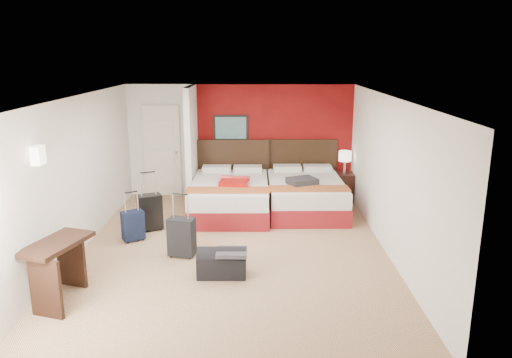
{
  "coord_description": "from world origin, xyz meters",
  "views": [
    {
      "loc": [
        0.42,
        -7.54,
        3.15
      ],
      "look_at": [
        0.37,
        0.8,
        1.0
      ],
      "focal_mm": 34.26,
      "sensor_mm": 36.0,
      "label": 1
    }
  ],
  "objects_px": {
    "bed_left": "(230,197)",
    "suitcase_navy": "(133,227)",
    "nightstand": "(344,187)",
    "desk": "(59,271)",
    "suitcase_charcoal": "(182,238)",
    "suitcase_black": "(150,213)",
    "red_suitcase_open": "(235,181)",
    "bed_right": "(305,196)",
    "table_lamp": "(345,162)",
    "duffel_bag": "(222,264)"
  },
  "relations": [
    {
      "from": "duffel_bag",
      "to": "bed_left",
      "type": "bearing_deg",
      "value": 90.78
    },
    {
      "from": "suitcase_black",
      "to": "suitcase_charcoal",
      "type": "height_order",
      "value": "suitcase_black"
    },
    {
      "from": "bed_left",
      "to": "suitcase_black",
      "type": "distance_m",
      "value": 1.73
    },
    {
      "from": "bed_left",
      "to": "desk",
      "type": "distance_m",
      "value": 4.16
    },
    {
      "from": "bed_left",
      "to": "suitcase_charcoal",
      "type": "bearing_deg",
      "value": -106.91
    },
    {
      "from": "bed_right",
      "to": "table_lamp",
      "type": "distance_m",
      "value": 1.33
    },
    {
      "from": "desk",
      "to": "bed_left",
      "type": "bearing_deg",
      "value": 78.17
    },
    {
      "from": "bed_right",
      "to": "red_suitcase_open",
      "type": "bearing_deg",
      "value": -171.54
    },
    {
      "from": "suitcase_navy",
      "to": "suitcase_black",
      "type": "bearing_deg",
      "value": 38.09
    },
    {
      "from": "suitcase_black",
      "to": "duffel_bag",
      "type": "xyz_separation_m",
      "value": [
        1.45,
        -1.9,
        -0.14
      ]
    },
    {
      "from": "nightstand",
      "to": "red_suitcase_open",
      "type": "bearing_deg",
      "value": -151.2
    },
    {
      "from": "red_suitcase_open",
      "to": "nightstand",
      "type": "relative_size",
      "value": 1.27
    },
    {
      "from": "red_suitcase_open",
      "to": "desk",
      "type": "bearing_deg",
      "value": -114.29
    },
    {
      "from": "red_suitcase_open",
      "to": "duffel_bag",
      "type": "bearing_deg",
      "value": -84.62
    },
    {
      "from": "red_suitcase_open",
      "to": "suitcase_navy",
      "type": "distance_m",
      "value": 2.25
    },
    {
      "from": "bed_left",
      "to": "suitcase_navy",
      "type": "distance_m",
      "value": 2.2
    },
    {
      "from": "suitcase_charcoal",
      "to": "suitcase_black",
      "type": "bearing_deg",
      "value": 135.47
    },
    {
      "from": "red_suitcase_open",
      "to": "suitcase_charcoal",
      "type": "xyz_separation_m",
      "value": [
        -0.74,
        -2.09,
        -0.4
      ]
    },
    {
      "from": "bed_left",
      "to": "suitcase_navy",
      "type": "bearing_deg",
      "value": -136.82
    },
    {
      "from": "bed_left",
      "to": "duffel_bag",
      "type": "relative_size",
      "value": 3.12
    },
    {
      "from": "red_suitcase_open",
      "to": "nightstand",
      "type": "distance_m",
      "value": 2.6
    },
    {
      "from": "nightstand",
      "to": "suitcase_charcoal",
      "type": "height_order",
      "value": "nightstand"
    },
    {
      "from": "bed_right",
      "to": "nightstand",
      "type": "xyz_separation_m",
      "value": [
        0.92,
        0.79,
        -0.02
      ]
    },
    {
      "from": "red_suitcase_open",
      "to": "suitcase_black",
      "type": "relative_size",
      "value": 1.2
    },
    {
      "from": "table_lamp",
      "to": "suitcase_black",
      "type": "relative_size",
      "value": 0.77
    },
    {
      "from": "suitcase_black",
      "to": "desk",
      "type": "height_order",
      "value": "desk"
    },
    {
      "from": "bed_left",
      "to": "suitcase_black",
      "type": "bearing_deg",
      "value": -145.3
    },
    {
      "from": "suitcase_black",
      "to": "suitcase_navy",
      "type": "relative_size",
      "value": 1.28
    },
    {
      "from": "suitcase_black",
      "to": "duffel_bag",
      "type": "bearing_deg",
      "value": -77.96
    },
    {
      "from": "bed_right",
      "to": "suitcase_black",
      "type": "distance_m",
      "value": 3.16
    },
    {
      "from": "table_lamp",
      "to": "suitcase_charcoal",
      "type": "distance_m",
      "value": 4.43
    },
    {
      "from": "desk",
      "to": "suitcase_black",
      "type": "bearing_deg",
      "value": 94.3
    },
    {
      "from": "bed_left",
      "to": "suitcase_navy",
      "type": "height_order",
      "value": "bed_left"
    },
    {
      "from": "desk",
      "to": "suitcase_charcoal",
      "type": "bearing_deg",
      "value": 63.83
    },
    {
      "from": "nightstand",
      "to": "suitcase_black",
      "type": "bearing_deg",
      "value": -148.44
    },
    {
      "from": "nightstand",
      "to": "suitcase_navy",
      "type": "height_order",
      "value": "nightstand"
    },
    {
      "from": "bed_left",
      "to": "suitcase_navy",
      "type": "xyz_separation_m",
      "value": [
        -1.59,
        -1.52,
        -0.08
      ]
    },
    {
      "from": "suitcase_black",
      "to": "bed_right",
      "type": "bearing_deg",
      "value": -4.31
    },
    {
      "from": "bed_left",
      "to": "bed_right",
      "type": "relative_size",
      "value": 1.02
    },
    {
      "from": "nightstand",
      "to": "desk",
      "type": "height_order",
      "value": "desk"
    },
    {
      "from": "bed_right",
      "to": "nightstand",
      "type": "height_order",
      "value": "bed_right"
    },
    {
      "from": "bed_left",
      "to": "suitcase_charcoal",
      "type": "relative_size",
      "value": 3.63
    },
    {
      "from": "suitcase_navy",
      "to": "duffel_bag",
      "type": "bearing_deg",
      "value": -72.88
    },
    {
      "from": "suitcase_navy",
      "to": "duffel_bag",
      "type": "xyz_separation_m",
      "value": [
        1.63,
        -1.37,
        -0.07
      ]
    },
    {
      "from": "nightstand",
      "to": "suitcase_navy",
      "type": "xyz_separation_m",
      "value": [
        -4.04,
        -2.46,
        -0.05
      ]
    },
    {
      "from": "suitcase_charcoal",
      "to": "suitcase_navy",
      "type": "relative_size",
      "value": 1.21
    },
    {
      "from": "red_suitcase_open",
      "to": "suitcase_charcoal",
      "type": "relative_size",
      "value": 1.27
    },
    {
      "from": "duffel_bag",
      "to": "suitcase_black",
      "type": "bearing_deg",
      "value": 127.41
    },
    {
      "from": "suitcase_black",
      "to": "desk",
      "type": "bearing_deg",
      "value": -128.28
    },
    {
      "from": "bed_left",
      "to": "bed_right",
      "type": "height_order",
      "value": "bed_left"
    }
  ]
}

